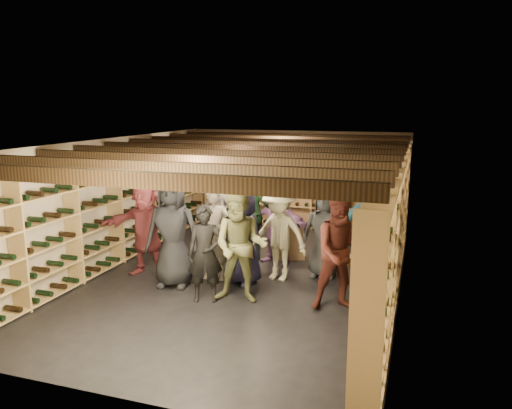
{
  "coord_description": "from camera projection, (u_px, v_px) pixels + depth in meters",
  "views": [
    {
      "loc": [
        2.94,
        -8.05,
        3.04
      ],
      "look_at": [
        0.21,
        0.2,
        1.29
      ],
      "focal_mm": 35.0,
      "sensor_mm": 36.0,
      "label": 1
    }
  ],
  "objects": [
    {
      "name": "person_10",
      "position": [
        250.0,
        215.0,
        9.78
      ],
      "size": [
        1.08,
        0.48,
        1.81
      ],
      "primitive_type": "imported",
      "rotation": [
        0.0,
        0.0,
        -0.04
      ],
      "color": "#214925",
      "rests_on": "ground"
    },
    {
      "name": "wine_rack_left",
      "position": [
        116.0,
        208.0,
        9.58
      ],
      "size": [
        0.32,
        7.5,
        2.15
      ],
      "color": "tan",
      "rests_on": "ground"
    },
    {
      "name": "wine_rack_back",
      "position": [
        294.0,
        185.0,
        12.35
      ],
      "size": [
        4.7,
        0.3,
        2.15
      ],
      "color": "tan",
      "rests_on": "ground"
    },
    {
      "name": "wine_rack_right",
      "position": [
        392.0,
        229.0,
        8.0
      ],
      "size": [
        0.32,
        7.5,
        2.15
      ],
      "color": "tan",
      "rests_on": "ground"
    },
    {
      "name": "person_5",
      "position": [
        146.0,
        227.0,
        8.93
      ],
      "size": [
        1.65,
        0.62,
        1.75
      ],
      "primitive_type": "imported",
      "rotation": [
        0.0,
        0.0,
        0.06
      ],
      "color": "brown",
      "rests_on": "ground"
    },
    {
      "name": "person_11",
      "position": [
        277.0,
        223.0,
        9.62
      ],
      "size": [
        1.54,
        0.87,
        1.59
      ],
      "primitive_type": "imported",
      "rotation": [
        0.0,
        0.0,
        -0.29
      ],
      "color": "#97629A",
      "rests_on": "ground"
    },
    {
      "name": "ceiling",
      "position": [
        241.0,
        142.0,
        8.53
      ],
      "size": [
        5.5,
        8.0,
        0.01
      ],
      "primitive_type": "cube",
      "color": "beige",
      "rests_on": "walls"
    },
    {
      "name": "person_12",
      "position": [
        325.0,
        232.0,
        8.84
      ],
      "size": [
        0.81,
        0.54,
        1.61
      ],
      "primitive_type": "imported",
      "rotation": [
        0.0,
        0.0,
        -0.03
      ],
      "color": "#2D2E32",
      "rests_on": "ground"
    },
    {
      "name": "person_9",
      "position": [
        217.0,
        210.0,
        10.2
      ],
      "size": [
        1.36,
        1.09,
        1.84
      ],
      "primitive_type": "imported",
      "rotation": [
        0.0,
        0.0,
        -0.4
      ],
      "color": "#A5A098",
      "rests_on": "ground"
    },
    {
      "name": "person_3",
      "position": [
        279.0,
        234.0,
        8.67
      ],
      "size": [
        1.17,
        0.81,
        1.65
      ],
      "primitive_type": "imported",
      "rotation": [
        0.0,
        0.0,
        -0.2
      ],
      "color": "beige",
      "rests_on": "ground"
    },
    {
      "name": "person_4",
      "position": [
        366.0,
        238.0,
        8.02
      ],
      "size": [
        1.12,
        0.54,
        1.85
      ],
      "primitive_type": "imported",
      "rotation": [
        0.0,
        0.0,
        -0.09
      ],
      "color": "#236882",
      "rests_on": "ground"
    },
    {
      "name": "walls",
      "position": [
        241.0,
        211.0,
        8.77
      ],
      "size": [
        5.52,
        8.02,
        2.4
      ],
      "color": "#B8A98F",
      "rests_on": "ground"
    },
    {
      "name": "crate_stack_right",
      "position": [
        330.0,
        229.0,
        10.95
      ],
      "size": [
        0.5,
        0.34,
        0.68
      ],
      "rotation": [
        0.0,
        0.0,
        -0.01
      ],
      "color": "tan",
      "rests_on": "ground"
    },
    {
      "name": "person_7",
      "position": [
        215.0,
        234.0,
        8.7
      ],
      "size": [
        0.63,
        0.45,
        1.64
      ],
      "primitive_type": "imported",
      "rotation": [
        0.0,
        0.0,
        0.1
      ],
      "color": "gray",
      "rests_on": "ground"
    },
    {
      "name": "ground",
      "position": [
        242.0,
        276.0,
        9.0
      ],
      "size": [
        8.0,
        8.0,
        0.0
      ],
      "primitive_type": "plane",
      "color": "black",
      "rests_on": "ground"
    },
    {
      "name": "person_6",
      "position": [
        243.0,
        237.0,
        8.49
      ],
      "size": [
        0.94,
        0.77,
        1.65
      ],
      "primitive_type": "imported",
      "rotation": [
        0.0,
        0.0,
        -0.35
      ],
      "color": "#1E1E40",
      "rests_on": "ground"
    },
    {
      "name": "person_2",
      "position": [
        241.0,
        246.0,
        7.68
      ],
      "size": [
        0.95,
        0.78,
        1.78
      ],
      "primitive_type": "imported",
      "rotation": [
        0.0,
        0.0,
        0.13
      ],
      "color": "#62653B",
      "rests_on": "ground"
    },
    {
      "name": "crate_loose",
      "position": [
        341.0,
        259.0,
        9.7
      ],
      "size": [
        0.58,
        0.48,
        0.17
      ],
      "primitive_type": "cube",
      "rotation": [
        0.0,
        0.0,
        -0.34
      ],
      "color": "tan",
      "rests_on": "ground"
    },
    {
      "name": "ceiling_joists",
      "position": [
        241.0,
        150.0,
        8.56
      ],
      "size": [
        5.4,
        7.12,
        0.18
      ],
      "color": "black",
      "rests_on": "ground"
    },
    {
      "name": "person_8",
      "position": [
        342.0,
        252.0,
        7.37
      ],
      "size": [
        1.07,
        0.96,
        1.8
      ],
      "primitive_type": "imported",
      "rotation": [
        0.0,
        0.0,
        0.39
      ],
      "color": "#471D17",
      "rests_on": "ground"
    },
    {
      "name": "person_1",
      "position": [
        205.0,
        254.0,
        7.72
      ],
      "size": [
        0.65,
        0.54,
        1.53
      ],
      "primitive_type": "imported",
      "rotation": [
        0.0,
        0.0,
        0.37
      ],
      "color": "black",
      "rests_on": "ground"
    },
    {
      "name": "crate_stack_left",
      "position": [
        290.0,
        242.0,
        9.97
      ],
      "size": [
        0.59,
        0.51,
        0.68
      ],
      "rotation": [
        0.0,
        0.0,
        0.42
      ],
      "color": "tan",
      "rests_on": "ground"
    },
    {
      "name": "person_0",
      "position": [
        173.0,
        232.0,
        8.35
      ],
      "size": [
        1.0,
        0.73,
        1.89
      ],
      "primitive_type": "imported",
      "rotation": [
        0.0,
        0.0,
        0.15
      ],
      "color": "black",
      "rests_on": "ground"
    }
  ]
}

